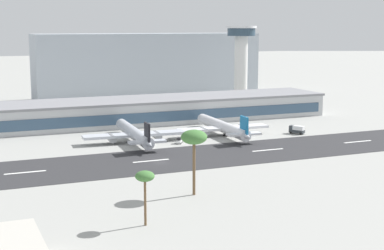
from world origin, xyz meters
TOP-DOWN VIEW (x-y plane):
  - ground_plane at (0.00, 0.00)m, footprint 1400.00×1400.00m
  - runway_strip at (0.00, 3.58)m, footprint 800.00×33.71m
  - runway_centreline_dash_3 at (-40.60, 3.58)m, footprint 12.00×1.20m
  - runway_centreline_dash_4 at (-1.76, 3.58)m, footprint 12.00×1.20m
  - runway_centreline_dash_5 at (40.76, 3.58)m, footprint 12.00×1.20m
  - runway_centreline_dash_6 at (78.98, 3.58)m, footprint 12.00×1.20m
  - terminal_building at (19.80, 77.58)m, footprint 171.90×30.27m
  - control_tower at (89.98, 118.65)m, footprint 16.41×16.41m
  - distant_hotel_block at (53.93, 169.48)m, footprint 136.38×25.47m
  - airliner_black_tail_gate_0 at (2.42, 33.82)m, footprint 38.20×48.95m
  - airliner_blue_tail_gate_1 at (38.73, 33.85)m, footprint 37.08×48.83m
  - service_baggage_tug_0 at (16.89, 26.32)m, footprint 3.12×3.56m
  - service_box_truck_1 at (67.20, 26.41)m, footprint 5.18×6.37m
  - palm_tree_1 at (-22.74, -54.00)m, footprint 4.17×4.17m
  - palm_tree_2 at (-3.99, -36.60)m, footprint 6.65×6.65m

SIDE VIEW (x-z plane):
  - ground_plane at x=0.00m, z-range 0.00..0.00m
  - runway_strip at x=0.00m, z-range 0.00..0.08m
  - runway_centreline_dash_3 at x=-40.60m, z-range 0.08..0.09m
  - runway_centreline_dash_4 at x=-1.76m, z-range 0.08..0.09m
  - runway_centreline_dash_5 at x=40.76m, z-range 0.08..0.09m
  - runway_centreline_dash_6 at x=78.98m, z-range 0.08..0.09m
  - service_baggage_tug_0 at x=16.89m, z-range -0.05..2.15m
  - service_box_truck_1 at x=67.20m, z-range 0.16..3.41m
  - airliner_blue_tail_gate_1 at x=38.73m, z-range -1.84..8.34m
  - airliner_black_tail_gate_0 at x=2.42m, z-range -1.85..8.37m
  - terminal_building at x=19.80m, z-range 0.01..10.61m
  - palm_tree_1 at x=-22.74m, z-range 4.47..16.51m
  - palm_tree_2 at x=-3.99m, z-range 6.19..22.96m
  - distant_hotel_block at x=53.93m, z-range 0.00..37.80m
  - control_tower at x=89.98m, z-range 5.73..47.98m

